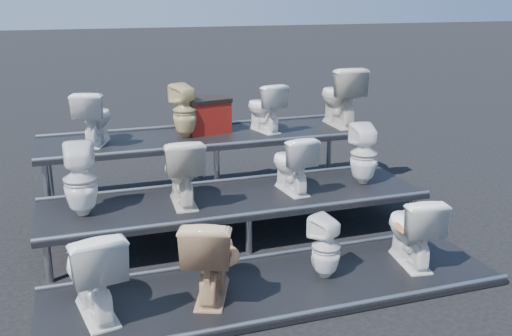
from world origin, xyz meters
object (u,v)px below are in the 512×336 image
object	(u,v)px
toilet_10	(264,107)
toilet_7	(364,154)
toilet_4	(80,180)
toilet_11	(340,96)
toilet_0	(93,271)
toilet_8	(94,117)
toilet_9	(185,111)
toilet_3	(412,229)
red_crate	(205,117)
toilet_1	(210,255)
toilet_5	(182,171)
toilet_6	(292,163)
toilet_2	(326,247)

from	to	relation	value
toilet_10	toilet_7	bearing A→B (deg)	108.32
toilet_4	toilet_11	world-z (taller)	toilet_11
toilet_0	toilet_10	world-z (taller)	toilet_10
toilet_8	toilet_9	world-z (taller)	toilet_9
toilet_3	toilet_8	distance (m)	3.89
toilet_3	toilet_9	xyz separation A→B (m)	(-1.69, 2.60, 0.78)
red_crate	toilet_1	bearing A→B (deg)	-114.43
toilet_5	toilet_10	xyz separation A→B (m)	(1.37, 1.30, 0.35)
red_crate	toilet_3	bearing A→B (deg)	-75.25
toilet_3	toilet_8	world-z (taller)	toilet_8
toilet_7	red_crate	xyz separation A→B (m)	(-1.55, 1.50, 0.25)
toilet_3	red_crate	bearing A→B (deg)	-55.53
toilet_6	toilet_7	bearing A→B (deg)	174.94
toilet_7	toilet_11	world-z (taller)	toilet_11
toilet_9	toilet_8	bearing A→B (deg)	-22.48
toilet_2	toilet_5	world-z (taller)	toilet_5
toilet_5	toilet_1	bearing A→B (deg)	91.74
toilet_1	toilet_5	world-z (taller)	toilet_5
toilet_4	toilet_8	bearing A→B (deg)	-96.74
toilet_1	toilet_11	xyz separation A→B (m)	(2.49, 2.60, 0.82)
toilet_1	toilet_2	xyz separation A→B (m)	(1.11, 0.00, -0.09)
toilet_7	toilet_11	distance (m)	1.41
toilet_2	toilet_7	distance (m)	1.75
toilet_0	red_crate	distance (m)	3.29
toilet_8	toilet_4	bearing A→B (deg)	99.03
toilet_5	toilet_6	distance (m)	1.25
toilet_1	toilet_4	distance (m)	1.69
toilet_2	red_crate	xyz separation A→B (m)	(-0.47, 2.80, 0.70)
toilet_2	toilet_5	xyz separation A→B (m)	(-1.08, 1.30, 0.47)
toilet_0	toilet_10	size ratio (longest dim) A/B	1.23
toilet_7	toilet_8	world-z (taller)	toilet_8
toilet_5	toilet_9	distance (m)	1.39
toilet_5	toilet_10	bearing A→B (deg)	-133.85
toilet_4	toilet_9	xyz separation A→B (m)	(1.34, 1.30, 0.37)
toilet_4	toilet_7	distance (m)	3.19
toilet_3	toilet_1	bearing A→B (deg)	8.10
toilet_1	toilet_9	world-z (taller)	toilet_9
toilet_0	toilet_9	size ratio (longest dim) A/B	1.16
toilet_5	toilet_6	xyz separation A→B (m)	(1.25, 0.00, -0.04)
red_crate	toilet_11	bearing A→B (deg)	-17.64
toilet_1	toilet_9	xyz separation A→B (m)	(0.33, 2.60, 0.75)
toilet_5	toilet_8	world-z (taller)	toilet_8
toilet_4	toilet_6	bearing A→B (deg)	-176.47
toilet_8	toilet_7	bearing A→B (deg)	175.56
toilet_0	toilet_4	distance (m)	1.35
toilet_5	toilet_8	distance (m)	1.57
toilet_7	toilet_11	bearing A→B (deg)	-96.43
toilet_0	red_crate	size ratio (longest dim) A/B	1.40
toilet_11	toilet_9	bearing A→B (deg)	1.34
toilet_0	toilet_2	size ratio (longest dim) A/B	1.31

